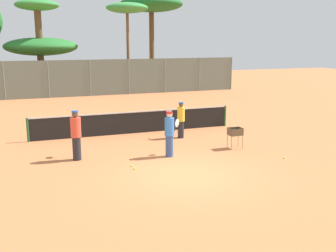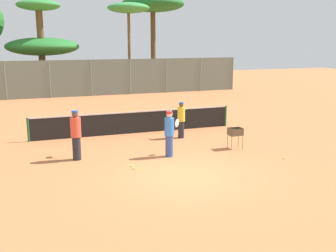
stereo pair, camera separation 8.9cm
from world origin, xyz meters
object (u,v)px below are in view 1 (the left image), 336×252
object	(u,v)px
tennis_net	(135,122)
player_red_cap	(170,133)
player_white_outfit	(181,119)
player_yellow_shirt	(76,135)
ball_cart	(235,133)
parked_car	(17,87)

from	to	relation	value
tennis_net	player_red_cap	size ratio (longest dim) A/B	5.60
tennis_net	player_white_outfit	xyz separation A→B (m)	(1.74, -1.59, 0.30)
player_yellow_shirt	ball_cart	xyz separation A→B (m)	(6.35, -0.63, -0.33)
player_red_cap	player_yellow_shirt	distance (m)	3.50
player_red_cap	parked_car	xyz separation A→B (m)	(-5.74, 20.24, -0.25)
tennis_net	parked_car	size ratio (longest dim) A/B	2.33
player_red_cap	parked_car	world-z (taller)	player_red_cap
tennis_net	player_red_cap	distance (m)	4.20
player_red_cap	player_white_outfit	bearing A→B (deg)	23.79
parked_car	player_yellow_shirt	bearing A→B (deg)	-83.18
player_white_outfit	ball_cart	size ratio (longest dim) A/B	1.90
player_yellow_shirt	parked_car	distance (m)	19.61
player_white_outfit	player_yellow_shirt	bearing A→B (deg)	35.80
tennis_net	player_white_outfit	world-z (taller)	player_white_outfit
player_white_outfit	parked_car	size ratio (longest dim) A/B	0.39
tennis_net	player_red_cap	world-z (taller)	player_red_cap
player_white_outfit	ball_cart	xyz separation A→B (m)	(1.46, -2.45, -0.22)
tennis_net	ball_cart	size ratio (longest dim) A/B	11.32
player_white_outfit	ball_cart	bearing A→B (deg)	136.13
player_yellow_shirt	parked_car	bearing A→B (deg)	17.42
player_white_outfit	parked_car	world-z (taller)	player_white_outfit
player_white_outfit	player_yellow_shirt	distance (m)	5.22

